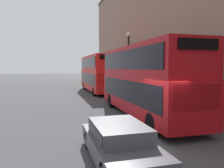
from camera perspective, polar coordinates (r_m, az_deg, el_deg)
ground_plane at (r=9.52m, az=9.66°, el=-14.24°), size 200.00×200.00×0.00m
bus_leading at (r=13.52m, az=8.36°, el=1.51°), size 2.59×10.26×4.28m
bus_second_in_queue at (r=26.81m, az=-3.77°, el=3.10°), size 2.59×10.63×4.42m
car_dark_sedan at (r=7.29m, az=1.93°, el=-14.64°), size 1.81×4.24×1.22m
street_lamp at (r=21.54m, az=4.34°, el=6.91°), size 0.44×0.44×6.45m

